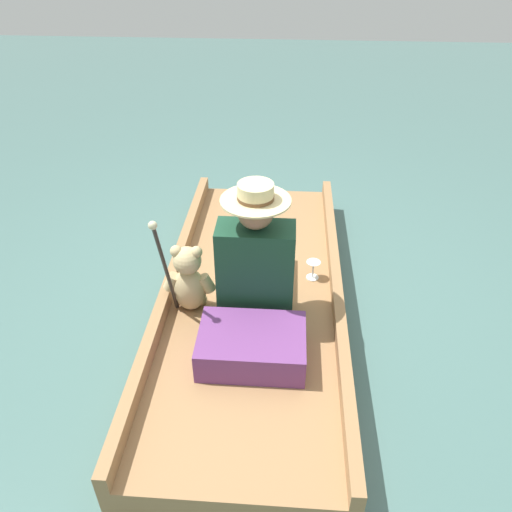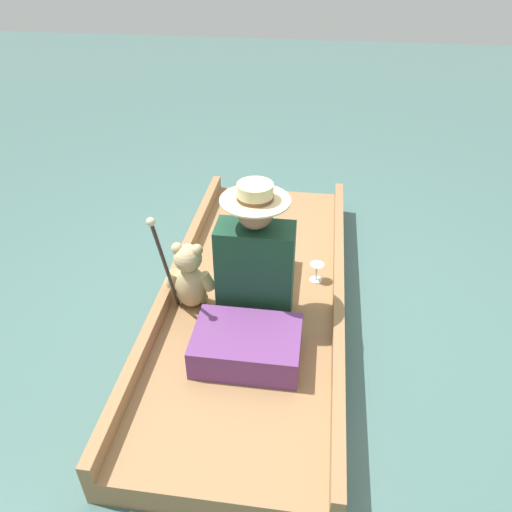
% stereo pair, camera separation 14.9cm
% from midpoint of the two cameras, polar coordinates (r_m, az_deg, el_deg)
% --- Properties ---
extents(ground_plane, '(16.00, 16.00, 0.00)m').
position_cam_midpoint_polar(ground_plane, '(3.18, -1.68, -6.17)').
color(ground_plane, '#476B66').
extents(punt_boat, '(1.07, 2.68, 0.25)m').
position_cam_midpoint_polar(punt_boat, '(3.12, -1.71, -4.99)').
color(punt_boat, '#997047').
rests_on(punt_boat, ground_plane).
extents(seat_cushion, '(0.55, 0.38, 0.17)m').
position_cam_midpoint_polar(seat_cushion, '(2.61, -2.13, -10.24)').
color(seat_cushion, '#6B3875').
rests_on(seat_cushion, punt_boat).
extents(seated_person, '(0.42, 0.72, 0.83)m').
position_cam_midpoint_polar(seated_person, '(2.80, -1.47, -0.84)').
color(seated_person, white).
rests_on(seated_person, punt_boat).
extents(teddy_bear, '(0.31, 0.18, 0.44)m').
position_cam_midpoint_polar(teddy_bear, '(2.87, -9.14, -2.74)').
color(teddy_bear, tan).
rests_on(teddy_bear, punt_boat).
extents(wine_glass, '(0.09, 0.09, 0.12)m').
position_cam_midpoint_polar(wine_glass, '(3.14, 5.22, -1.18)').
color(wine_glass, silver).
rests_on(wine_glass, punt_boat).
extents(walking_cane, '(0.04, 0.28, 0.74)m').
position_cam_midpoint_polar(walking_cane, '(2.63, -12.12, -0.70)').
color(walking_cane, '#2D2823').
rests_on(walking_cane, punt_boat).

